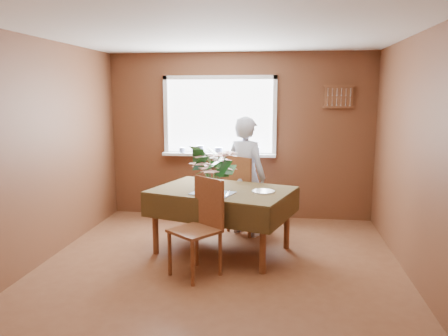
# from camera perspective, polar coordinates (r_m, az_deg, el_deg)

# --- Properties ---
(floor) EXTENTS (4.50, 4.50, 0.00)m
(floor) POSITION_cam_1_polar(r_m,az_deg,el_deg) (4.78, -0.93, -13.64)
(floor) COLOR brown
(floor) RESTS_ON ground
(ceiling) EXTENTS (4.50, 4.50, 0.00)m
(ceiling) POSITION_cam_1_polar(r_m,az_deg,el_deg) (4.43, -1.02, 17.57)
(ceiling) COLOR white
(ceiling) RESTS_ON wall_back
(wall_back) EXTENTS (4.00, 0.00, 4.00)m
(wall_back) POSITION_cam_1_polar(r_m,az_deg,el_deg) (6.65, 2.01, 4.15)
(wall_back) COLOR brown
(wall_back) RESTS_ON floor
(wall_front) EXTENTS (4.00, 0.00, 4.00)m
(wall_front) POSITION_cam_1_polar(r_m,az_deg,el_deg) (2.29, -9.71, -6.83)
(wall_front) COLOR brown
(wall_front) RESTS_ON floor
(wall_left) EXTENTS (0.00, 4.50, 4.50)m
(wall_left) POSITION_cam_1_polar(r_m,az_deg,el_deg) (5.14, -23.62, 1.69)
(wall_left) COLOR brown
(wall_left) RESTS_ON floor
(wall_right) EXTENTS (0.00, 4.50, 4.50)m
(wall_right) POSITION_cam_1_polar(r_m,az_deg,el_deg) (4.58, 24.59, 0.73)
(wall_right) COLOR brown
(wall_right) RESTS_ON floor
(window_assembly) EXTENTS (1.72, 0.20, 1.22)m
(window_assembly) POSITION_cam_1_polar(r_m,az_deg,el_deg) (6.63, -0.57, 5.04)
(window_assembly) COLOR white
(window_assembly) RESTS_ON wall_back
(spoon_rack) EXTENTS (0.44, 0.05, 0.33)m
(spoon_rack) POSITION_cam_1_polar(r_m,az_deg,el_deg) (6.60, 14.80, 9.02)
(spoon_rack) COLOR brown
(spoon_rack) RESTS_ON wall_back
(dining_table) EXTENTS (1.84, 1.51, 0.78)m
(dining_table) POSITION_cam_1_polar(r_m,az_deg,el_deg) (5.22, -0.24, -3.77)
(dining_table) COLOR brown
(dining_table) RESTS_ON floor
(chair_far) EXTENTS (0.65, 0.65, 1.07)m
(chair_far) POSITION_cam_1_polar(r_m,az_deg,el_deg) (5.93, 2.67, -3.14)
(chair_far) COLOR brown
(chair_far) RESTS_ON floor
(chair_near) EXTENTS (0.62, 0.62, 1.02)m
(chair_near) POSITION_cam_1_polar(r_m,az_deg,el_deg) (4.62, -3.03, -7.18)
(chair_near) COLOR brown
(chair_near) RESTS_ON floor
(seated_woman) EXTENTS (0.70, 0.62, 1.60)m
(seated_woman) POSITION_cam_1_polar(r_m,az_deg,el_deg) (5.85, 2.86, -1.07)
(seated_woman) COLOR white
(seated_woman) RESTS_ON floor
(flower_bouquet) EXTENTS (0.56, 0.56, 0.48)m
(flower_bouquet) POSITION_cam_1_polar(r_m,az_deg,el_deg) (4.94, -1.55, 0.22)
(flower_bouquet) COLOR white
(flower_bouquet) RESTS_ON dining_table
(side_plate) EXTENTS (0.33, 0.33, 0.01)m
(side_plate) POSITION_cam_1_polar(r_m,az_deg,el_deg) (5.07, 5.14, -3.06)
(side_plate) COLOR white
(side_plate) RESTS_ON dining_table
(table_knife) EXTENTS (0.02, 0.23, 0.00)m
(table_knife) POSITION_cam_1_polar(r_m,az_deg,el_deg) (4.93, 0.49, -3.35)
(table_knife) COLOR silver
(table_knife) RESTS_ON dining_table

